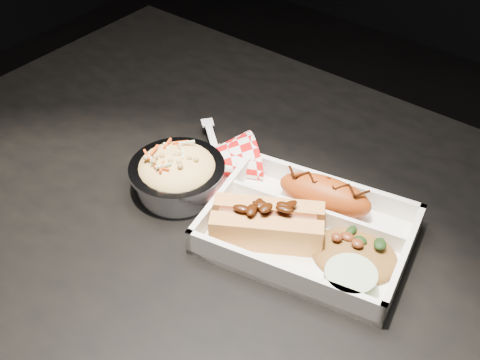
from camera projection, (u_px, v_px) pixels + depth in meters
name	position (u px, v px, depth m)	size (l,w,h in m)	color
dining_table	(261.00, 281.00, 0.83)	(1.20, 0.80, 0.75)	black
food_tray	(308.00, 233.00, 0.76)	(0.28, 0.23, 0.04)	white
fried_pastry	(325.00, 194.00, 0.78)	(0.13, 0.05, 0.05)	#A64110
hotdog	(267.00, 222.00, 0.74)	(0.15, 0.12, 0.06)	#E79C4F
fried_rice_mound	(355.00, 249.00, 0.72)	(0.11, 0.09, 0.03)	brown
cupcake_liner	(350.00, 281.00, 0.69)	(0.06, 0.06, 0.03)	#ADCB99
foil_coleslaw_cup	(177.00, 173.00, 0.82)	(0.13, 0.13, 0.07)	silver
napkin_fork	(218.00, 161.00, 0.86)	(0.16, 0.15, 0.10)	red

